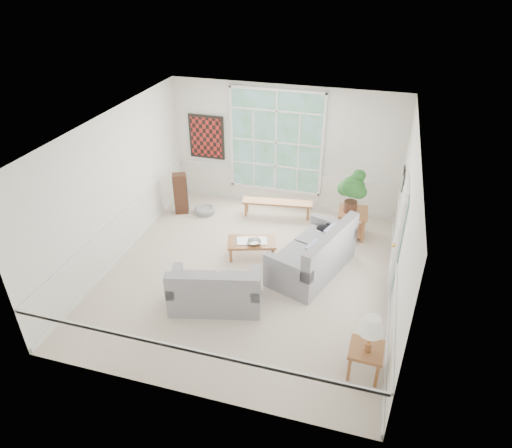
# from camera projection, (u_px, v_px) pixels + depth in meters

# --- Properties ---
(floor) EXTENTS (5.50, 6.00, 0.01)m
(floor) POSITION_uv_depth(u_px,v_px,m) (248.00, 273.00, 9.10)
(floor) COLOR beige
(floor) RESTS_ON ground
(ceiling) EXTENTS (5.50, 6.00, 0.02)m
(ceiling) POSITION_uv_depth(u_px,v_px,m) (247.00, 129.00, 7.55)
(ceiling) COLOR white
(ceiling) RESTS_ON ground
(wall_back) EXTENTS (5.50, 0.02, 3.00)m
(wall_back) POSITION_uv_depth(u_px,v_px,m) (284.00, 148.00, 10.79)
(wall_back) COLOR white
(wall_back) RESTS_ON ground
(wall_front) EXTENTS (5.50, 0.02, 3.00)m
(wall_front) POSITION_uv_depth(u_px,v_px,m) (180.00, 317.00, 5.86)
(wall_front) COLOR white
(wall_front) RESTS_ON ground
(wall_left) EXTENTS (0.02, 6.00, 3.00)m
(wall_left) POSITION_uv_depth(u_px,v_px,m) (114.00, 189.00, 8.97)
(wall_left) COLOR white
(wall_left) RESTS_ON ground
(wall_right) EXTENTS (0.02, 6.00, 3.00)m
(wall_right) POSITION_uv_depth(u_px,v_px,m) (404.00, 229.00, 7.68)
(wall_right) COLOR white
(wall_right) RESTS_ON ground
(window_back) EXTENTS (2.30, 0.08, 2.40)m
(window_back) POSITION_uv_depth(u_px,v_px,m) (276.00, 142.00, 10.73)
(window_back) COLOR white
(window_back) RESTS_ON wall_back
(entry_door) EXTENTS (0.08, 0.90, 2.10)m
(entry_door) POSITION_uv_depth(u_px,v_px,m) (398.00, 233.00, 8.41)
(entry_door) COLOR white
(entry_door) RESTS_ON floor
(door_sidelight) EXTENTS (0.08, 0.26, 1.90)m
(door_sidelight) POSITION_uv_depth(u_px,v_px,m) (398.00, 247.00, 7.84)
(door_sidelight) COLOR white
(door_sidelight) RESTS_ON wall_right
(wall_art) EXTENTS (0.90, 0.06, 1.10)m
(wall_art) POSITION_uv_depth(u_px,v_px,m) (206.00, 137.00, 11.16)
(wall_art) COLOR #571613
(wall_art) RESTS_ON wall_back
(wall_frame_near) EXTENTS (0.04, 0.26, 0.32)m
(wall_frame_near) POSITION_uv_depth(u_px,v_px,m) (403.00, 183.00, 9.10)
(wall_frame_near) COLOR black
(wall_frame_near) RESTS_ON wall_right
(wall_frame_far) EXTENTS (0.04, 0.26, 0.32)m
(wall_frame_far) POSITION_uv_depth(u_px,v_px,m) (403.00, 174.00, 9.43)
(wall_frame_far) COLOR black
(wall_frame_far) RESTS_ON wall_right
(loveseat_right) EXTENTS (1.60, 2.16, 1.04)m
(loveseat_right) POSITION_uv_depth(u_px,v_px,m) (312.00, 249.00, 8.92)
(loveseat_right) COLOR gray
(loveseat_right) RESTS_ON floor
(loveseat_front) EXTENTS (1.77, 1.20, 0.87)m
(loveseat_front) POSITION_uv_depth(u_px,v_px,m) (215.00, 285.00, 8.10)
(loveseat_front) COLOR gray
(loveseat_front) RESTS_ON floor
(coffee_table) EXTENTS (1.11, 0.81, 0.37)m
(coffee_table) POSITION_uv_depth(u_px,v_px,m) (252.00, 248.00, 9.52)
(coffee_table) COLOR brown
(coffee_table) RESTS_ON floor
(pewter_bowl) EXTENTS (0.48, 0.48, 0.09)m
(pewter_bowl) POSITION_uv_depth(u_px,v_px,m) (254.00, 242.00, 9.33)
(pewter_bowl) COLOR #9F9FA4
(pewter_bowl) RESTS_ON coffee_table
(window_bench) EXTENTS (1.70, 0.56, 0.39)m
(window_bench) POSITION_uv_depth(u_px,v_px,m) (277.00, 209.00, 10.96)
(window_bench) COLOR brown
(window_bench) RESTS_ON floor
(end_table) EXTENTS (0.67, 0.67, 0.63)m
(end_table) POSITION_uv_depth(u_px,v_px,m) (352.00, 223.00, 10.15)
(end_table) COLOR brown
(end_table) RESTS_ON floor
(houseplant) EXTENTS (0.72, 0.72, 0.97)m
(houseplant) POSITION_uv_depth(u_px,v_px,m) (352.00, 191.00, 9.72)
(houseplant) COLOR #235A22
(houseplant) RESTS_ON end_table
(side_table) EXTENTS (0.52, 0.52, 0.51)m
(side_table) POSITION_uv_depth(u_px,v_px,m) (365.00, 361.00, 6.84)
(side_table) COLOR brown
(side_table) RESTS_ON floor
(table_lamp) EXTENTS (0.45, 0.45, 0.63)m
(table_lamp) POSITION_uv_depth(u_px,v_px,m) (370.00, 334.00, 6.52)
(table_lamp) COLOR silver
(table_lamp) RESTS_ON side_table
(pet_bed) EXTENTS (0.55, 0.55, 0.15)m
(pet_bed) POSITION_uv_depth(u_px,v_px,m) (205.00, 210.00, 11.14)
(pet_bed) COLOR gray
(pet_bed) RESTS_ON floor
(floor_speaker) EXTENTS (0.39, 0.35, 1.01)m
(floor_speaker) POSITION_uv_depth(u_px,v_px,m) (181.00, 194.00, 10.96)
(floor_speaker) COLOR #3F2216
(floor_speaker) RESTS_ON floor
(cat) EXTENTS (0.40, 0.37, 0.15)m
(cat) POSITION_uv_depth(u_px,v_px,m) (324.00, 228.00, 9.40)
(cat) COLOR black
(cat) RESTS_ON loveseat_right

